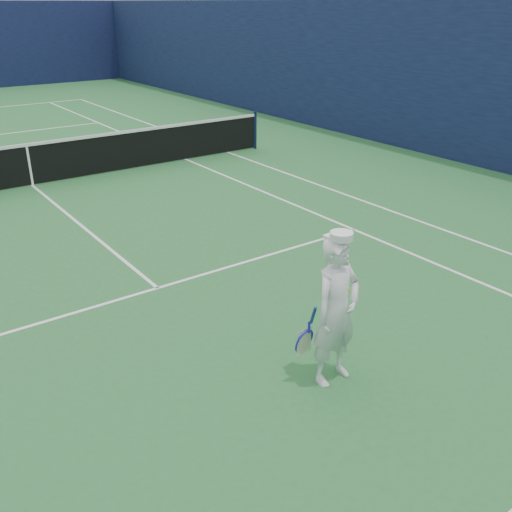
# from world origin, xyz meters

# --- Properties ---
(ground) EXTENTS (80.00, 80.00, 0.00)m
(ground) POSITION_xyz_m (0.00, 0.00, 0.00)
(ground) COLOR #266530
(ground) RESTS_ON ground
(court_markings) EXTENTS (11.03, 23.83, 0.01)m
(court_markings) POSITION_xyz_m (0.00, 0.00, 0.00)
(court_markings) COLOR white
(court_markings) RESTS_ON ground
(windscreen_fence) EXTENTS (20.12, 36.12, 4.00)m
(windscreen_fence) POSITION_xyz_m (0.00, 0.00, 2.00)
(windscreen_fence) COLOR #0F1538
(windscreen_fence) RESTS_ON ground
(tennis_net) EXTENTS (12.88, 0.09, 1.07)m
(tennis_net) POSITION_xyz_m (0.00, 0.00, 0.55)
(tennis_net) COLOR #141E4C
(tennis_net) RESTS_ON ground
(tennis_player) EXTENTS (0.78, 0.47, 1.80)m
(tennis_player) POSITION_xyz_m (0.62, -9.58, 0.88)
(tennis_player) COLOR white
(tennis_player) RESTS_ON ground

